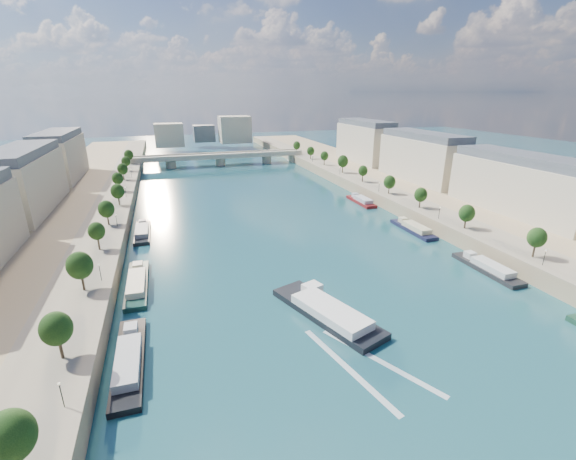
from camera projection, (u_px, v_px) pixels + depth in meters
ground at (281, 234)px, 132.97m from camera, size 700.00×700.00×0.00m
quay_left at (43, 253)px, 111.40m from camera, size 44.00×520.00×5.00m
quay_right at (454, 209)px, 152.86m from camera, size 44.00×520.00×5.00m
pave_left at (98, 239)px, 114.85m from camera, size 14.00×520.00×0.10m
pave_right at (423, 206)px, 147.68m from camera, size 14.00×520.00×0.10m
trees_left at (103, 219)px, 115.39m from camera, size 4.80×268.80×8.26m
trees_right at (405, 187)px, 154.23m from camera, size 4.80×268.80×8.26m
lamps_left at (109, 240)px, 106.27m from camera, size 0.36×200.36×4.28m
lamps_right at (406, 197)px, 149.94m from camera, size 0.36×200.36×4.28m
buildings_right at (464, 167)px, 162.64m from camera, size 16.00×226.00×23.20m
skyline at (209, 132)px, 325.63m from camera, size 79.00×42.00×22.00m
bridge at (220, 158)px, 256.62m from camera, size 112.00×12.00×8.15m
tour_barge at (327, 312)px, 83.94m from camera, size 17.54×29.96×3.92m
wake at (363, 364)px, 69.46m from camera, size 16.27×25.62×0.04m
moored_barges_left at (129, 360)px, 69.17m from camera, size 5.00×162.06×3.60m
moored_barges_right at (492, 271)px, 103.69m from camera, size 5.00×161.87×3.60m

